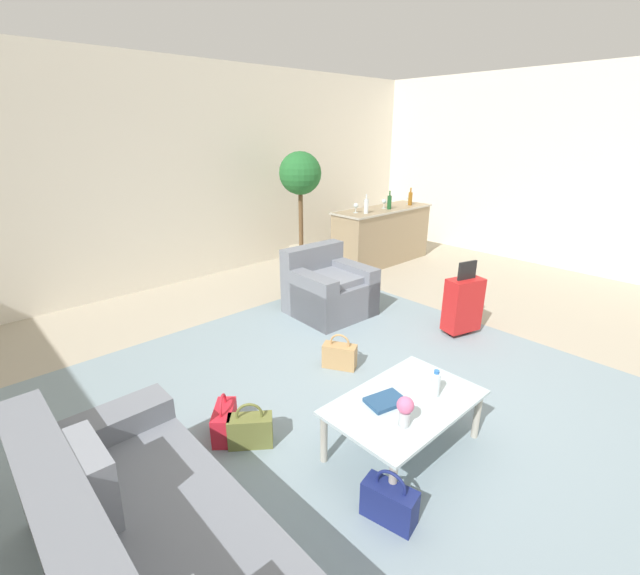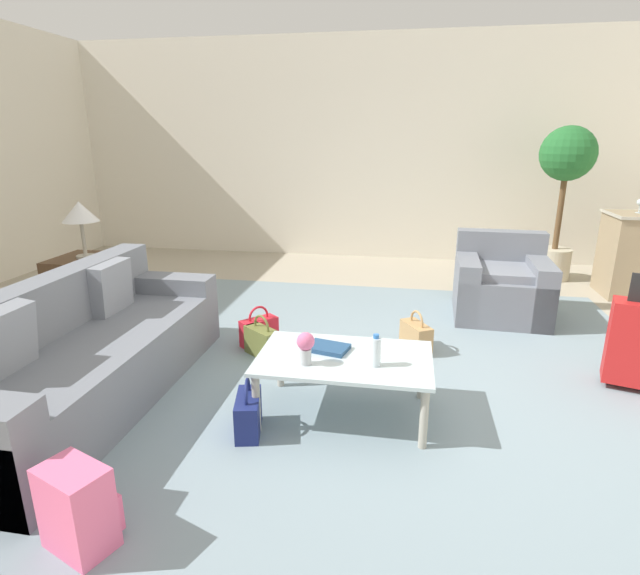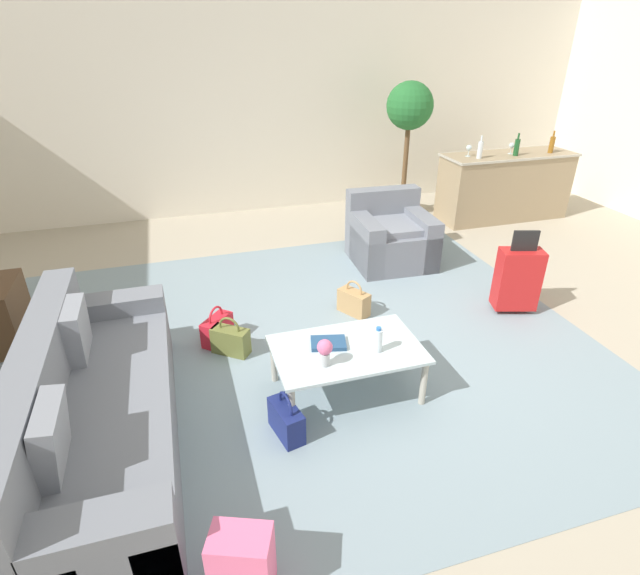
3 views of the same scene
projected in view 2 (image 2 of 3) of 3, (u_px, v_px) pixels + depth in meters
The scene contains 19 objects.
ground_plane at pixel (406, 383), 3.68m from camera, with size 12.00×12.00×0.00m, color #A89E89.
wall_back at pixel (415, 151), 7.06m from camera, with size 10.24×0.12×3.10m, color silver.
area_rug at pixel (330, 364), 3.97m from camera, with size 5.20×4.40×0.01m, color gray.
couch at pixel (82, 358), 3.39m from camera, with size 0.86×2.39×0.84m.
armchair at pixel (500, 287), 5.01m from camera, with size 0.91×0.90×0.81m.
coffee_table at pixel (344, 363), 3.17m from camera, with size 1.10×0.69×0.41m.
water_bottle at pixel (376, 351), 3.00m from camera, with size 0.06×0.06×0.20m.
coffee_table_book at pixel (328, 348), 3.25m from camera, with size 0.26×0.18×0.03m, color navy.
flower_vase at pixel (306, 345), 3.02m from camera, with size 0.11×0.11×0.21m.
side_table at pixel (90, 285), 5.07m from camera, with size 0.62×0.62×0.58m, color #513823.
table_lamp at pixel (80, 214), 4.86m from camera, with size 0.35×0.35×0.56m.
wine_glass_leftmost at pixel (640, 203), 5.45m from camera, with size 0.08×0.08×0.15m.
suitcase_red at pixel (640, 342), 3.50m from camera, with size 0.45×0.32×0.85m.
handbag_olive at pixel (262, 341), 4.10m from camera, with size 0.34×0.30×0.36m.
handbag_navy at pixel (248, 413), 3.03m from camera, with size 0.21×0.34×0.36m.
handbag_red at pixel (259, 331), 4.31m from camera, with size 0.32×0.33×0.36m.
handbag_tan at pixel (416, 336), 4.20m from camera, with size 0.28×0.35×0.36m.
backpack_pink at pixel (79, 508), 2.17m from camera, with size 0.35×0.33×0.40m.
potted_ficus at pixel (565, 177), 6.03m from camera, with size 0.65×0.65×1.87m.
Camera 2 is at (-0.05, -3.38, 1.74)m, focal length 28.00 mm.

